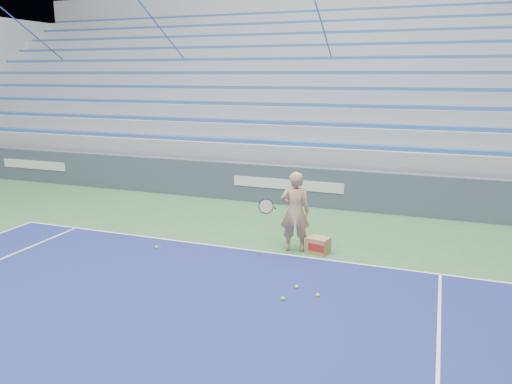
{
  "coord_description": "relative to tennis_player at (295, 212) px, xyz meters",
  "views": [
    {
      "loc": [
        3.9,
        2.65,
        3.61
      ],
      "look_at": [
        0.31,
        12.38,
        1.15
      ],
      "focal_mm": 35.0,
      "sensor_mm": 36.0,
      "label": 1
    }
  ],
  "objects": [
    {
      "name": "sponsor_barrier",
      "position": [
        -1.22,
        3.66,
        -0.29
      ],
      "size": [
        30.0,
        0.32,
        1.1
      ],
      "color": "#3E4B5F",
      "rests_on": "ground"
    },
    {
      "name": "tennis_ball_0",
      "position": [
        0.58,
        -1.84,
        -0.81
      ],
      "size": [
        0.07,
        0.07,
        0.07
      ],
      "primitive_type": "sphere",
      "color": "#CFEC30",
      "rests_on": "ground"
    },
    {
      "name": "ball_box",
      "position": [
        0.5,
        0.04,
        -0.68
      ],
      "size": [
        0.51,
        0.43,
        0.33
      ],
      "color": "#A57C50",
      "rests_on": "ground"
    },
    {
      "name": "tennis_ball_2",
      "position": [
        -2.76,
        -0.91,
        -0.81
      ],
      "size": [
        0.07,
        0.07,
        0.07
      ],
      "primitive_type": "sphere",
      "color": "#CFEC30",
      "rests_on": "ground"
    },
    {
      "name": "bleachers",
      "position": [
        -1.22,
        9.38,
        1.51
      ],
      "size": [
        31.0,
        9.15,
        7.3
      ],
      "color": "#9A9DA2",
      "rests_on": "ground"
    },
    {
      "name": "tennis_ball_1",
      "position": [
        0.99,
        -2.03,
        -0.81
      ],
      "size": [
        0.07,
        0.07,
        0.07
      ],
      "primitive_type": "sphere",
      "color": "#CFEC30",
      "rests_on": "ground"
    },
    {
      "name": "tennis_ball_3",
      "position": [
        0.49,
        -2.36,
        -0.81
      ],
      "size": [
        0.07,
        0.07,
        0.07
      ],
      "primitive_type": "sphere",
      "color": "#CFEC30",
      "rests_on": "ground"
    },
    {
      "name": "tennis_ball_4",
      "position": [
        -0.63,
        -0.44,
        -0.81
      ],
      "size": [
        0.07,
        0.07,
        0.07
      ],
      "primitive_type": "sphere",
      "color": "#CFEC30",
      "rests_on": "ground"
    },
    {
      "name": "tennis_player",
      "position": [
        0.0,
        0.0,
        0.0
      ],
      "size": [
        0.96,
        0.9,
        1.69
      ],
      "color": "tan",
      "rests_on": "ground"
    }
  ]
}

